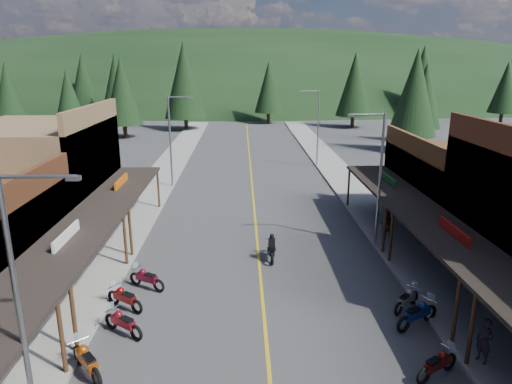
{
  "coord_description": "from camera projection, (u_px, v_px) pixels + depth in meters",
  "views": [
    {
      "loc": [
        -0.91,
        -17.39,
        10.68
      ],
      "look_at": [
        -0.05,
        9.61,
        3.0
      ],
      "focal_mm": 32.0,
      "sensor_mm": 36.0,
      "label": 1
    }
  ],
  "objects": [
    {
      "name": "rider_on_bike",
      "position": [
        271.0,
        249.0,
        25.52
      ],
      "size": [
        0.72,
        2.12,
        1.61
      ],
      "rotation": [
        0.0,
        0.0,
        -0.01
      ],
      "color": "black",
      "rests_on": "ground"
    },
    {
      "name": "pine_3",
      "position": [
        269.0,
        87.0,
        81.47
      ],
      "size": [
        5.04,
        5.04,
        11.0
      ],
      "color": "black",
      "rests_on": "ground"
    },
    {
      "name": "pine_10",
      "position": [
        122.0,
        91.0,
        65.33
      ],
      "size": [
        5.38,
        5.38,
        11.6
      ],
      "color": "black",
      "rests_on": "ground"
    },
    {
      "name": "pine_9",
      "position": [
        424.0,
        95.0,
        61.92
      ],
      "size": [
        4.93,
        4.93,
        10.8
      ],
      "color": "black",
      "rests_on": "ground"
    },
    {
      "name": "ridge_hill",
      "position": [
        244.0,
        96.0,
        149.45
      ],
      "size": [
        310.0,
        140.0,
        60.0
      ],
      "primitive_type": "ellipsoid",
      "color": "black",
      "rests_on": "ground"
    },
    {
      "name": "sidewalk_east",
      "position": [
        354.0,
        191.0,
        39.14
      ],
      "size": [
        3.4,
        94.0,
        0.15
      ],
      "primitive_type": "cube",
      "color": "gray",
      "rests_on": "ground"
    },
    {
      "name": "sidewalk_west",
      "position": [
        150.0,
        193.0,
        38.61
      ],
      "size": [
        3.4,
        94.0,
        0.15
      ],
      "primitive_type": "cube",
      "color": "gray",
      "rests_on": "ground"
    },
    {
      "name": "pine_2",
      "position": [
        184.0,
        80.0,
        72.94
      ],
      "size": [
        6.72,
        6.72,
        14.0
      ],
      "color": "black",
      "rests_on": "ground"
    },
    {
      "name": "pine_0",
      "position": [
        8.0,
        89.0,
        76.27
      ],
      "size": [
        5.04,
        5.04,
        11.0
      ],
      "color": "black",
      "rests_on": "ground"
    },
    {
      "name": "pine_7",
      "position": [
        83.0,
        81.0,
        89.77
      ],
      "size": [
        5.88,
        5.88,
        12.5
      ],
      "color": "black",
      "rests_on": "ground"
    },
    {
      "name": "streetlight_2",
      "position": [
        378.0,
        174.0,
        26.35
      ],
      "size": [
        2.16,
        0.18,
        8.0
      ],
      "color": "gray",
      "rests_on": "ground"
    },
    {
      "name": "shop_east_3",
      "position": [
        463.0,
        190.0,
        30.26
      ],
      "size": [
        10.9,
        10.2,
        6.2
      ],
      "color": "#4C2D16",
      "rests_on": "ground"
    },
    {
      "name": "pine_11",
      "position": [
        415.0,
        93.0,
        54.85
      ],
      "size": [
        5.82,
        5.82,
        12.4
      ],
      "color": "black",
      "rests_on": "ground"
    },
    {
      "name": "bike_east_6",
      "position": [
        438.0,
        363.0,
        15.91
      ],
      "size": [
        2.09,
        1.63,
        1.16
      ],
      "primitive_type": null,
      "rotation": [
        0.0,
        0.0,
        -1.03
      ],
      "color": "#63120D",
      "rests_on": "ground"
    },
    {
      "name": "centerline",
      "position": [
        253.0,
        192.0,
        38.89
      ],
      "size": [
        0.15,
        90.0,
        0.01
      ],
      "primitive_type": "cube",
      "color": "gold",
      "rests_on": "ground"
    },
    {
      "name": "streetlight_1",
      "position": [
        172.0,
        137.0,
        39.39
      ],
      "size": [
        2.16,
        0.18,
        8.0
      ],
      "color": "gray",
      "rests_on": "ground"
    },
    {
      "name": "streetlight_0",
      "position": [
        22.0,
        299.0,
        12.47
      ],
      "size": [
        2.16,
        0.18,
        8.0
      ],
      "color": "gray",
      "rests_on": "ground"
    },
    {
      "name": "bike_west_7",
      "position": [
        123.0,
        321.0,
        18.42
      ],
      "size": [
        2.12,
        1.8,
        1.2
      ],
      "primitive_type": null,
      "rotation": [
        0.0,
        0.0,
        0.95
      ],
      "color": "maroon",
      "rests_on": "ground"
    },
    {
      "name": "bike_west_8",
      "position": [
        125.0,
        297.0,
        20.35
      ],
      "size": [
        2.14,
        1.79,
        1.21
      ],
      "primitive_type": null,
      "rotation": [
        0.0,
        0.0,
        0.96
      ],
      "color": "maroon",
      "rests_on": "ground"
    },
    {
      "name": "bike_east_7",
      "position": [
        418.0,
        313.0,
        18.97
      ],
      "size": [
        2.37,
        1.8,
        1.31
      ],
      "primitive_type": null,
      "rotation": [
        0.0,
        0.0,
        -1.05
      ],
      "color": "navy",
      "rests_on": "ground"
    },
    {
      "name": "ground",
      "position": [
        264.0,
        320.0,
        19.67
      ],
      "size": [
        220.0,
        220.0,
        0.0
      ],
      "primitive_type": "plane",
      "color": "#38383A",
      "rests_on": "ground"
    },
    {
      "name": "pine_4",
      "position": [
        355.0,
        84.0,
        75.92
      ],
      "size": [
        5.88,
        5.88,
        12.5
      ],
      "color": "black",
      "rests_on": "ground"
    },
    {
      "name": "bike_east_8",
      "position": [
        407.0,
        298.0,
        20.32
      ],
      "size": [
        1.88,
        1.79,
        1.11
      ],
      "primitive_type": null,
      "rotation": [
        0.0,
        0.0,
        -0.83
      ],
      "color": "gray",
      "rests_on": "ground"
    },
    {
      "name": "pine_5",
      "position": [
        422.0,
        77.0,
        87.75
      ],
      "size": [
        6.72,
        6.72,
        14.0
      ],
      "color": "black",
      "rests_on": "ground"
    },
    {
      "name": "pine_1",
      "position": [
        116.0,
        82.0,
        84.25
      ],
      "size": [
        5.88,
        5.88,
        12.5
      ],
      "color": "black",
      "rests_on": "ground"
    },
    {
      "name": "pedestrian_east_a",
      "position": [
        485.0,
        341.0,
        16.44
      ],
      "size": [
        0.63,
        0.74,
        1.71
      ],
      "primitive_type": "imported",
      "rotation": [
        0.0,
        0.0,
        -1.15
      ],
      "color": "#292132",
      "rests_on": "sidewalk_east"
    },
    {
      "name": "pine_8",
      "position": [
        69.0,
        102.0,
        55.81
      ],
      "size": [
        4.48,
        4.48,
        10.0
      ],
      "color": "black",
      "rests_on": "ground"
    },
    {
      "name": "streetlight_3",
      "position": [
        317.0,
        125.0,
        47.5
      ],
      "size": [
        2.16,
        0.18,
        8.0
      ],
      "color": "gray",
      "rests_on": "ground"
    },
    {
      "name": "pedestrian_east_b",
      "position": [
        386.0,
        224.0,
        28.34
      ],
      "size": [
        0.87,
        0.54,
        1.74
      ],
      "primitive_type": "imported",
      "rotation": [
        0.0,
        0.0,
        3.2
      ],
      "color": "brown",
      "rests_on": "sidewalk_east"
    },
    {
      "name": "shop_west_3",
      "position": [
        41.0,
        179.0,
        29.15
      ],
      "size": [
        10.9,
        10.2,
        8.2
      ],
      "color": "brown",
      "rests_on": "ground"
    },
    {
      "name": "bike_west_9",
      "position": [
        147.0,
        278.0,
        22.2
      ],
      "size": [
        2.15,
        1.68,
        1.2
      ],
      "primitive_type": null,
      "rotation": [
        0.0,
        0.0,
        1.03
      ],
      "color": "maroon",
      "rests_on": "ground"
    },
    {
      "name": "pine_6",
      "position": [
        505.0,
        87.0,
        80.84
      ],
      "size": [
        5.04,
        5.04,
        11.0
      ],
      "color": "black",
      "rests_on": "ground"
    },
    {
      "name": "bike_west_6",
      "position": [
        86.0,
        360.0,
        15.96
      ],
      "size": [
        2.06,
        2.29,
        1.32
      ],
      "primitive_type": null,
      "rotation": [
        0.0,
        0.0,
        0.68
      ],
      "color": "#A5430B",
      "rests_on": "ground"
    }
  ]
}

